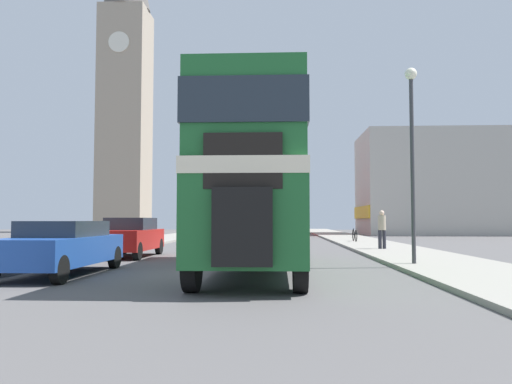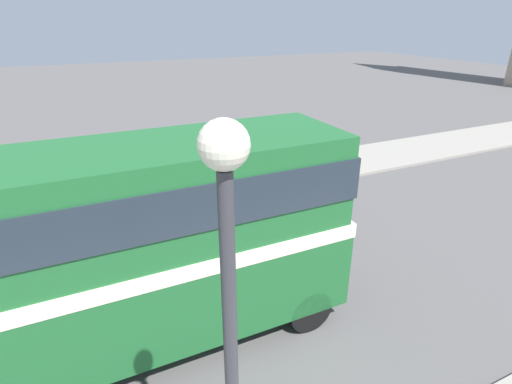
# 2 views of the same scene
# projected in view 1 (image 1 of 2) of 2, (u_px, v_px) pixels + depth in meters

# --- Properties ---
(ground_plane) EXTENTS (120.00, 120.00, 0.00)m
(ground_plane) POSITION_uv_depth(u_px,v_px,m) (214.00, 274.00, 12.86)
(ground_plane) COLOR #565454
(sidewalk_right) EXTENTS (3.50, 120.00, 0.12)m
(sidewalk_right) POSITION_uv_depth(u_px,v_px,m) (480.00, 273.00, 12.56)
(sidewalk_right) COLOR gray
(sidewalk_right) RESTS_ON ground_plane
(double_decker_bus) EXTENTS (2.41, 10.52, 4.47)m
(double_decker_bus) POSITION_uv_depth(u_px,v_px,m) (256.00, 176.00, 14.06)
(double_decker_bus) COLOR #1E602D
(double_decker_bus) RESTS_ON ground_plane
(bus_distant) EXTENTS (2.47, 10.36, 4.38)m
(bus_distant) POSITION_uv_depth(u_px,v_px,m) (277.00, 207.00, 47.22)
(bus_distant) COLOR red
(bus_distant) RESTS_ON ground_plane
(car_parked_near) EXTENTS (1.77, 4.55, 1.37)m
(car_parked_near) POSITION_uv_depth(u_px,v_px,m) (62.00, 246.00, 12.76)
(car_parked_near) COLOR #1E479E
(car_parked_near) RESTS_ON ground_plane
(car_parked_mid) EXTENTS (1.69, 4.02, 1.49)m
(car_parked_mid) POSITION_uv_depth(u_px,v_px,m) (130.00, 237.00, 18.97)
(car_parked_mid) COLOR red
(car_parked_mid) RESTS_ON ground_plane
(pedestrian_walking) EXTENTS (0.35, 0.35, 1.71)m
(pedestrian_walking) POSITION_uv_depth(u_px,v_px,m) (382.00, 227.00, 22.28)
(pedestrian_walking) COLOR #282833
(pedestrian_walking) RESTS_ON sidewalk_right
(bicycle_on_pavement) EXTENTS (0.05, 1.76, 0.78)m
(bicycle_on_pavement) POSITION_uv_depth(u_px,v_px,m) (355.00, 235.00, 30.07)
(bicycle_on_pavement) COLOR black
(bicycle_on_pavement) RESTS_ON sidewalk_right
(street_lamp) EXTENTS (0.36, 0.36, 5.86)m
(street_lamp) POSITION_uv_depth(u_px,v_px,m) (412.00, 135.00, 14.91)
(street_lamp) COLOR #38383D
(street_lamp) RESTS_ON sidewalk_right
(church_tower) EXTENTS (5.62, 5.62, 39.76)m
(church_tower) POSITION_uv_depth(u_px,v_px,m) (126.00, 62.00, 59.71)
(church_tower) COLOR tan
(church_tower) RESTS_ON ground_plane
(shop_building_block) EXTENTS (21.00, 8.85, 9.70)m
(shop_building_block) POSITION_uv_depth(u_px,v_px,m) (472.00, 184.00, 47.74)
(shop_building_block) COLOR #B2ADA3
(shop_building_block) RESTS_ON ground_plane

